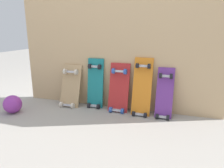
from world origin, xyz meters
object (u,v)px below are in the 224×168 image
Objects in this scene: skateboard_red at (119,91)px; rubber_ball at (13,104)px; skateboard_orange at (142,90)px; skateboard_natural at (70,89)px; skateboard_teal at (95,86)px; skateboard_purple at (164,96)px.

skateboard_red is 1.15m from rubber_ball.
rubber_ball is at bearing -162.72° from skateboard_orange.
skateboard_orange is at bearing 0.50° from skateboard_natural.
skateboard_purple is at bearing -3.29° from skateboard_teal.
skateboard_natural is at bearing -178.24° from skateboard_red.
skateboard_teal is 1.06× the size of skateboard_red.
skateboard_purple is 2.96× the size of rubber_ball.
skateboard_purple is (0.78, -0.04, -0.03)m from skateboard_teal.
skateboard_orange is (0.84, 0.01, 0.05)m from skateboard_natural.
skateboard_teal is 0.94× the size of skateboard_orange.
skateboard_orange is at bearing -2.38° from skateboard_red.
skateboard_teal is at bearing 176.71° from skateboard_purple.
skateboard_red is at bearing 1.76° from skateboard_natural.
skateboard_red is 3.05× the size of rubber_ball.
skateboard_teal is 0.29m from skateboard_red.
skateboard_purple is 1.61m from rubber_ball.
skateboard_natural is at bearing -179.50° from skateboard_orange.
skateboard_teal is 0.55m from skateboard_orange.
skateboard_red is at bearing 21.61° from rubber_ball.
skateboard_purple reaches higher than skateboard_natural.
skateboard_red is 0.26m from skateboard_orange.
skateboard_natural is at bearing -170.51° from skateboard_teal.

